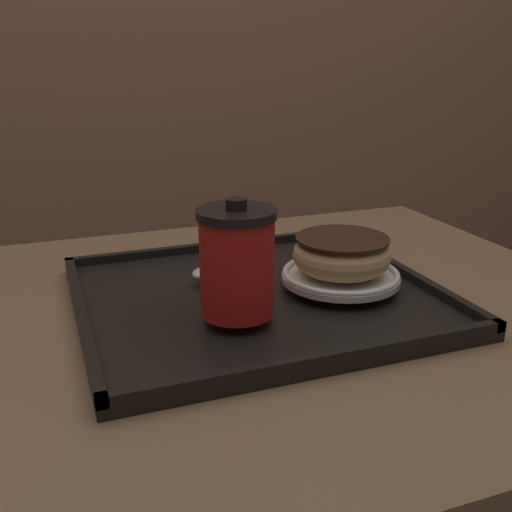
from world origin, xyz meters
The scene contains 6 objects.
cafe_table centered at (0.00, 0.00, 0.58)m, with size 0.90×0.76×0.76m.
serving_tray centered at (-0.01, 0.01, 0.76)m, with size 0.44×0.40×0.02m.
coffee_cup_front centered at (-0.06, -0.06, 0.84)m, with size 0.09×0.09×0.13m.
plate_with_chocolate_donut centered at (0.10, -0.01, 0.79)m, with size 0.15×0.15×0.01m.
donut_chocolate_glazed centered at (0.10, -0.01, 0.82)m, with size 0.13×0.13×0.04m.
spoon centered at (-0.06, 0.08, 0.78)m, with size 0.08×0.12×0.01m.
Camera 1 is at (-0.26, -0.65, 1.06)m, focal length 42.00 mm.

